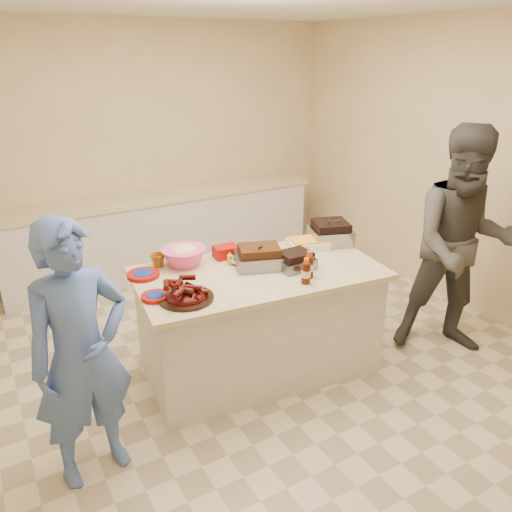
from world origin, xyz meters
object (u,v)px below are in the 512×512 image
island (259,368)px  coleslaw_bowl (184,265)px  rib_platter (186,299)px  mustard_bottle (230,265)px  bbq_bottle_a (309,277)px  plastic_cup (158,267)px  guest_blue (99,466)px  roasting_pan (330,243)px  bbq_bottle_b (305,283)px  guest_gray (446,346)px

island → coleslaw_bowl: coleslaw_bowl is taller
rib_platter → mustard_bottle: 0.63m
coleslaw_bowl → rib_platter: bearing=-111.3°
bbq_bottle_a → island: bearing=132.1°
plastic_cup → guest_blue: plastic_cup is taller
guest_blue → bbq_bottle_a: bearing=-6.2°
roasting_pan → guest_blue: size_ratio=0.20×
roasting_pan → guest_blue: (-2.20, -0.59, -0.86)m
roasting_pan → coleslaw_bowl: size_ratio=0.96×
coleslaw_bowl → bbq_bottle_a: size_ratio=1.70×
rib_platter → bbq_bottle_b: bbq_bottle_b is taller
island → roasting_pan: size_ratio=5.61×
coleslaw_bowl → bbq_bottle_a: bearing=-43.3°
island → guest_gray: bearing=-12.8°
rib_platter → guest_gray: rib_platter is taller
guest_blue → roasting_pan: bearing=4.8°
mustard_bottle → bbq_bottle_b: bearing=-60.8°
guest_blue → bbq_bottle_b: bearing=-8.6°
roasting_pan → coleslaw_bowl: (-1.26, 0.18, 0.00)m
mustard_bottle → guest_blue: mustard_bottle is taller
roasting_pan → bbq_bottle_a: bearing=-120.5°
roasting_pan → mustard_bottle: 0.95m
roasting_pan → bbq_bottle_b: bbq_bottle_b is taller
plastic_cup → rib_platter: bearing=-92.5°
roasting_pan → bbq_bottle_a: bbq_bottle_a is taller
coleslaw_bowl → guest_blue: (-0.94, -0.77, -0.86)m
island → mustard_bottle: (-0.14, 0.21, 0.86)m
mustard_bottle → plastic_cup: same height
bbq_bottle_a → guest_gray: (1.31, -0.26, -0.86)m
island → coleslaw_bowl: bearing=145.9°
roasting_pan → guest_gray: roasting_pan is taller
coleslaw_bowl → guest_blue: size_ratio=0.21×
bbq_bottle_b → guest_blue: 1.78m
island → guest_blue: island is taller
bbq_bottle_a → plastic_cup: 1.14m
island → bbq_bottle_b: 0.94m
coleslaw_bowl → plastic_cup: bearing=157.5°
guest_gray → bbq_bottle_a: bearing=-156.3°
coleslaw_bowl → mustard_bottle: bearing=-29.0°
plastic_cup → bbq_bottle_b: bearing=-45.2°
island → bbq_bottle_b: bearing=-57.3°
roasting_pan → bbq_bottle_b: size_ratio=1.72×
coleslaw_bowl → bbq_bottle_a: 0.95m
rib_platter → guest_blue: size_ratio=0.23×
mustard_bottle → rib_platter: bearing=-144.6°
plastic_cup → roasting_pan: bearing=-10.0°
island → roasting_pan: roasting_pan is taller
roasting_pan → island: bearing=-146.8°
roasting_pan → guest_gray: 1.36m
coleslaw_bowl → mustard_bottle: coleslaw_bowl is taller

